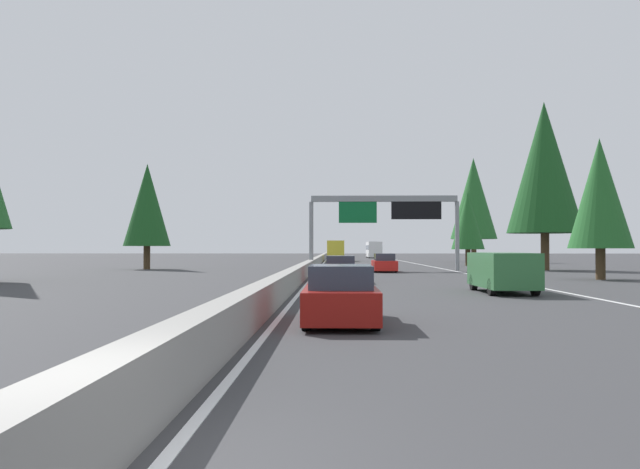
{
  "coord_description": "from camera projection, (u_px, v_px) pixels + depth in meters",
  "views": [
    {
      "loc": [
        -5.35,
        -1.78,
        1.89
      ],
      "look_at": [
        54.11,
        -0.32,
        3.15
      ],
      "focal_mm": 36.12,
      "sensor_mm": 36.0,
      "label": 1
    }
  ],
  "objects": [
    {
      "name": "conifer_right_near",
      "position": [
        600.0,
        194.0,
        38.62
      ],
      "size": [
        3.75,
        3.75,
        8.52
      ],
      "color": "#4C3823",
      "rests_on": "ground"
    },
    {
      "name": "ground_plane",
      "position": [
        318.0,
        267.0,
        65.32
      ],
      "size": [
        320.0,
        320.0,
        0.0
      ],
      "primitive_type": "plane",
      "color": "#38383A"
    },
    {
      "name": "conifer_right_distant",
      "position": [
        474.0,
        199.0,
        87.87
      ],
      "size": [
        6.27,
        6.27,
        14.25
      ],
      "color": "#4C3823",
      "rests_on": "ground"
    },
    {
      "name": "sign_gantry_overhead",
      "position": [
        386.0,
        211.0,
        54.31
      ],
      "size": [
        0.5,
        12.68,
        6.32
      ],
      "color": "gray",
      "rests_on": "ground"
    },
    {
      "name": "shoulder_stripe_right",
      "position": [
        419.0,
        264.0,
        75.04
      ],
      "size": [
        160.0,
        0.16,
        0.01
      ],
      "primitive_type": "cube",
      "color": "silver",
      "rests_on": "ground"
    },
    {
      "name": "sedan_distant_a",
      "position": [
        340.0,
        270.0,
        35.74
      ],
      "size": [
        4.4,
        1.8,
        1.47
      ],
      "color": "maroon",
      "rests_on": "ground"
    },
    {
      "name": "median_barrier",
      "position": [
        320.0,
        259.0,
        85.33
      ],
      "size": [
        180.0,
        0.56,
        0.9
      ],
      "primitive_type": "cube",
      "color": "gray",
      "rests_on": "ground"
    },
    {
      "name": "shoulder_stripe_median",
      "position": [
        323.0,
        264.0,
        75.31
      ],
      "size": [
        160.0,
        0.16,
        0.01
      ],
      "primitive_type": "cube",
      "color": "silver",
      "rests_on": "ground"
    },
    {
      "name": "minivan_far_center",
      "position": [
        502.0,
        270.0,
        27.18
      ],
      "size": [
        5.0,
        1.95,
        1.69
      ],
      "color": "#2D6B38",
      "rests_on": "ground"
    },
    {
      "name": "box_truck_distant_b",
      "position": [
        336.0,
        250.0,
        93.24
      ],
      "size": [
        8.5,
        2.4,
        2.95
      ],
      "color": "gold",
      "rests_on": "ground"
    },
    {
      "name": "sedan_mid_left",
      "position": [
        340.0,
        296.0,
        16.12
      ],
      "size": [
        4.4,
        1.8,
        1.47
      ],
      "color": "maroon",
      "rests_on": "ground"
    },
    {
      "name": "conifer_right_mid",
      "position": [
        544.0,
        167.0,
        55.09
      ],
      "size": [
        6.37,
        6.37,
        14.48
      ],
      "color": "#4C3823",
      "rests_on": "ground"
    },
    {
      "name": "conifer_right_far",
      "position": [
        468.0,
        220.0,
        69.13
      ],
      "size": [
        3.53,
        3.53,
        8.02
      ],
      "color": "#4C3823",
      "rests_on": "ground"
    },
    {
      "name": "conifer_left_near",
      "position": [
        147.0,
        205.0,
        57.43
      ],
      "size": [
        4.16,
        4.16,
        9.44
      ],
      "color": "#4C3823",
      "rests_on": "ground"
    },
    {
      "name": "bus_near_right",
      "position": [
        374.0,
        249.0,
        123.86
      ],
      "size": [
        11.5,
        2.55,
        3.1
      ],
      "color": "white",
      "rests_on": "ground"
    },
    {
      "name": "sedan_mid_center",
      "position": [
        384.0,
        263.0,
        50.86
      ],
      "size": [
        4.4,
        1.8,
        1.47
      ],
      "color": "red",
      "rests_on": "ground"
    }
  ]
}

